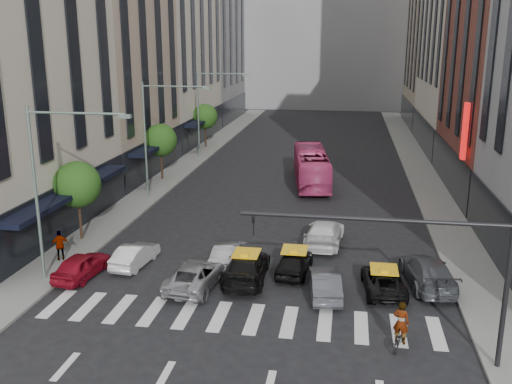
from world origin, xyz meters
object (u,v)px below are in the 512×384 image
at_px(streetlamp_far, 207,103).
at_px(bus, 311,167).
at_px(streetlamp_mid, 156,125).
at_px(pedestrian_far, 60,245).
at_px(taxi_left, 247,267).
at_px(streetlamp_near, 51,172).
at_px(car_white_front, 135,255).
at_px(motorcycle, 400,338).
at_px(car_red, 82,265).
at_px(taxi_center, 294,262).

height_order(streetlamp_far, bus, streetlamp_far).
height_order(streetlamp_mid, pedestrian_far, streetlamp_mid).
relative_size(taxi_left, bus, 0.47).
height_order(taxi_left, bus, bus).
bearing_deg(bus, streetlamp_far, -46.15).
bearing_deg(streetlamp_near, car_white_front, 41.52).
distance_m(motorcycle, pedestrian_far, 19.37).
bearing_deg(streetlamp_mid, car_red, -86.85).
height_order(car_white_front, motorcycle, car_white_front).
height_order(taxi_left, motorcycle, taxi_left).
distance_m(streetlamp_near, car_red, 5.34).
xyz_separation_m(streetlamp_near, streetlamp_mid, (0.00, 16.00, 0.00)).
relative_size(streetlamp_near, motorcycle, 5.46).
bearing_deg(taxi_left, car_red, 4.96).
relative_size(streetlamp_near, taxi_center, 2.28).
bearing_deg(car_white_front, streetlamp_mid, -70.82).
xyz_separation_m(motorcycle, pedestrian_far, (-18.25, 6.47, 0.59)).
relative_size(taxi_center, motorcycle, 2.40).
xyz_separation_m(bus, motorcycle, (5.46, -26.84, -1.11)).
xyz_separation_m(streetlamp_mid, taxi_center, (11.94, -13.02, -5.23)).
bearing_deg(taxi_center, motorcycle, 131.42).
bearing_deg(car_red, streetlamp_mid, -80.27).
height_order(car_red, motorcycle, car_red).
relative_size(car_red, bus, 0.36).
bearing_deg(taxi_center, bus, -82.98).
distance_m(streetlamp_mid, car_red, 16.21).
relative_size(taxi_left, taxi_center, 1.31).
height_order(streetlamp_far, car_white_front, streetlamp_far).
relative_size(taxi_left, motorcycle, 3.13).
bearing_deg(taxi_left, car_white_front, -10.38).
relative_size(streetlamp_far, pedestrian_far, 5.17).
relative_size(streetlamp_far, taxi_center, 2.28).
xyz_separation_m(streetlamp_far, bus, (11.50, -9.17, -4.36)).
bearing_deg(streetlamp_far, taxi_left, -72.50).
bearing_deg(motorcycle, streetlamp_far, -43.21).
xyz_separation_m(taxi_center, pedestrian_far, (-13.23, -0.51, 0.35)).
xyz_separation_m(taxi_left, pedestrian_far, (-10.84, 0.77, 0.27)).
relative_size(streetlamp_mid, taxi_center, 2.28).
height_order(taxi_left, pedestrian_far, pedestrian_far).
height_order(streetlamp_far, taxi_center, streetlamp_far).
relative_size(taxi_center, bus, 0.36).
bearing_deg(car_white_front, streetlamp_near, 47.81).
relative_size(car_red, car_white_front, 1.04).
xyz_separation_m(car_red, taxi_center, (11.10, 2.29, -0.00)).
bearing_deg(bus, streetlamp_near, 55.69).
distance_m(streetlamp_mid, streetlamp_far, 16.00).
bearing_deg(taxi_left, streetlamp_far, -74.17).
xyz_separation_m(streetlamp_mid, motorcycle, (16.96, -20.00, -5.47)).
relative_size(bus, pedestrian_far, 6.35).
distance_m(taxi_center, motorcycle, 8.60).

